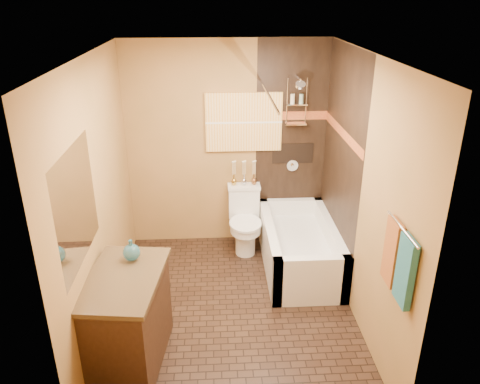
{
  "coord_description": "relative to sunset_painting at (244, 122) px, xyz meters",
  "views": [
    {
      "loc": [
        -0.15,
        -3.88,
        2.99
      ],
      "look_at": [
        0.09,
        0.4,
        1.12
      ],
      "focal_mm": 35.0,
      "sensor_mm": 36.0,
      "label": 1
    }
  ],
  "objects": [
    {
      "name": "floor",
      "position": [
        -0.2,
        -1.48,
        -1.55
      ],
      "size": [
        3.0,
        3.0,
        0.0
      ],
      "primitive_type": "plane",
      "color": "black",
      "rests_on": "ground"
    },
    {
      "name": "sunset_painting",
      "position": [
        0.0,
        0.0,
        0.0
      ],
      "size": [
        0.9,
        0.04,
        0.7
      ],
      "primitive_type": "cube",
      "color": "gold",
      "rests_on": "wall_back"
    },
    {
      "name": "ceiling",
      "position": [
        -0.2,
        -1.48,
        0.95
      ],
      "size": [
        3.0,
        3.0,
        0.0
      ],
      "primitive_type": "plane",
      "color": "silver",
      "rests_on": "wall_back"
    },
    {
      "name": "alcove_tile_right",
      "position": [
        0.99,
        -0.73,
        -0.3
      ],
      "size": [
        0.01,
        1.5,
        2.5
      ],
      "primitive_type": "cube",
      "color": "black",
      "rests_on": "wall_right"
    },
    {
      "name": "bathtub",
      "position": [
        0.6,
        -0.73,
        -1.33
      ],
      "size": [
        0.8,
        1.5,
        0.55
      ],
      "color": "white",
      "rests_on": "floor"
    },
    {
      "name": "wall_back",
      "position": [
        -0.2,
        0.02,
        -0.3
      ],
      "size": [
        2.4,
        0.02,
        2.5
      ],
      "primitive_type": "cube",
      "color": "#AE7843",
      "rests_on": "floor"
    },
    {
      "name": "alcove_tile_back",
      "position": [
        0.57,
        0.01,
        -0.3
      ],
      "size": [
        0.85,
        0.01,
        2.5
      ],
      "primitive_type": "cube",
      "color": "black",
      "rests_on": "wall_back"
    },
    {
      "name": "bud_vases",
      "position": [
        0.0,
        -0.09,
        -0.6
      ],
      "size": [
        0.31,
        0.07,
        0.31
      ],
      "color": "gold",
      "rests_on": "toilet"
    },
    {
      "name": "towel_teal",
      "position": [
        0.96,
        -2.66,
        -0.37
      ],
      "size": [
        0.05,
        0.22,
        0.52
      ],
      "primitive_type": "cube",
      "color": "#205B6D",
      "rests_on": "towel_bar"
    },
    {
      "name": "towel_bar",
      "position": [
        0.95,
        -2.53,
        -0.1
      ],
      "size": [
        0.02,
        0.55,
        0.02
      ],
      "primitive_type": "cylinder",
      "rotation": [
        1.57,
        0.0,
        0.0
      ],
      "color": "silver",
      "rests_on": "wall_right"
    },
    {
      "name": "towel_rust",
      "position": [
        0.96,
        -2.4,
        -0.37
      ],
      "size": [
        0.05,
        0.22,
        0.52
      ],
      "primitive_type": "cube",
      "color": "#944F1A",
      "rests_on": "towel_bar"
    },
    {
      "name": "wall_left",
      "position": [
        -1.4,
        -1.48,
        -0.3
      ],
      "size": [
        0.02,
        3.0,
        2.5
      ],
      "primitive_type": "cube",
      "color": "#AE7843",
      "rests_on": "floor"
    },
    {
      "name": "mosaic_band_back",
      "position": [
        0.57,
        0.0,
        0.07
      ],
      "size": [
        0.85,
        0.01,
        0.1
      ],
      "primitive_type": "cube",
      "color": "maroon",
      "rests_on": "alcove_tile_back"
    },
    {
      "name": "teal_bottle",
      "position": [
        -1.07,
        -1.87,
        -0.59
      ],
      "size": [
        0.15,
        0.15,
        0.24
      ],
      "primitive_type": null,
      "rotation": [
        0.0,
        0.0,
        -0.03
      ],
      "color": "#235D6A",
      "rests_on": "vanity"
    },
    {
      "name": "alcove_niche",
      "position": [
        0.6,
        0.01,
        -0.4
      ],
      "size": [
        0.5,
        0.01,
        0.25
      ],
      "primitive_type": "cube",
      "color": "black",
      "rests_on": "alcove_tile_back"
    },
    {
      "name": "vanity",
      "position": [
        -1.12,
        -2.13,
        -1.12
      ],
      "size": [
        0.71,
        1.04,
        0.86
      ],
      "rotation": [
        0.0,
        0.0,
        -0.12
      ],
      "color": "black",
      "rests_on": "floor"
    },
    {
      "name": "mosaic_band_right",
      "position": [
        0.98,
        -0.73,
        0.07
      ],
      "size": [
        0.01,
        1.5,
        0.1
      ],
      "primitive_type": "cube",
      "color": "maroon",
      "rests_on": "alcove_tile_right"
    },
    {
      "name": "vanity_mirror",
      "position": [
        -1.39,
        -2.13,
        -0.05
      ],
      "size": [
        0.01,
        1.0,
        0.9
      ],
      "primitive_type": "cube",
      "color": "white",
      "rests_on": "wall_left"
    },
    {
      "name": "shower_fixtures",
      "position": [
        0.6,
        -0.1,
        0.12
      ],
      "size": [
        0.24,
        0.33,
        1.16
      ],
      "color": "silver",
      "rests_on": "floor"
    },
    {
      "name": "wall_front",
      "position": [
        -0.2,
        -2.98,
        -0.3
      ],
      "size": [
        2.4,
        0.02,
        2.5
      ],
      "primitive_type": "cube",
      "color": "#AE7843",
      "rests_on": "floor"
    },
    {
      "name": "toilet",
      "position": [
        0.0,
        -0.26,
        -1.15
      ],
      "size": [
        0.4,
        0.59,
        0.78
      ],
      "rotation": [
        0.0,
        0.0,
        0.0
      ],
      "color": "white",
      "rests_on": "floor"
    },
    {
      "name": "curtain_rod",
      "position": [
        0.2,
        -0.73,
        0.47
      ],
      "size": [
        0.03,
        1.55,
        0.03
      ],
      "primitive_type": "cylinder",
      "rotation": [
        1.57,
        0.0,
        0.0
      ],
      "color": "silver",
      "rests_on": "wall_back"
    },
    {
      "name": "wall_right",
      "position": [
        1.0,
        -1.48,
        -0.3
      ],
      "size": [
        0.02,
        3.0,
        2.5
      ],
      "primitive_type": "cube",
      "color": "#AE7843",
      "rests_on": "floor"
    }
  ]
}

